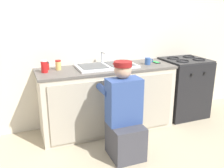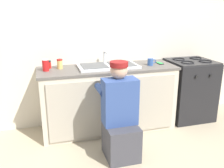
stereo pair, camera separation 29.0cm
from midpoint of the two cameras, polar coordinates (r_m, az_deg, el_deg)
ground_plane at (r=3.41m, az=-1.86°, el=-12.02°), size 12.00×12.00×0.00m
back_wall at (r=3.62m, az=-5.59°, el=10.55°), size 6.00×0.10×2.50m
counter_cabinet at (r=3.48m, az=-3.55°, el=-3.61°), size 1.82×0.62×0.86m
countertop at (r=3.36m, az=-3.74°, el=3.56°), size 1.86×0.62×0.03m
sink_double_basin at (r=3.35m, az=-3.76°, el=4.14°), size 0.80×0.44×0.19m
stove_range at (r=4.04m, az=14.03°, el=-0.75°), size 0.65×0.62×0.92m
plumber_person at (r=2.83m, az=-0.11°, el=-7.91°), size 0.42×0.61×1.10m
cell_phone at (r=3.66m, az=7.79°, el=4.93°), size 0.07×0.14×0.01m
condiment_jar at (r=3.29m, az=-14.68°, el=4.20°), size 0.07×0.07×0.13m
coffee_mug at (r=3.52m, az=5.87°, el=5.20°), size 0.13×0.08×0.09m
soda_cup_red at (r=3.21m, az=-17.75°, el=3.80°), size 0.08×0.08×0.15m
spice_bottle_red at (r=3.34m, az=-16.95°, el=3.94°), size 0.04×0.04×0.10m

